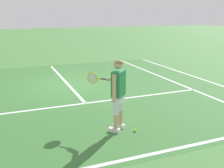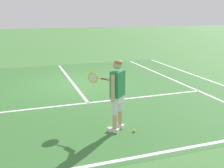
{
  "view_description": "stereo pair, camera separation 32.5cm",
  "coord_description": "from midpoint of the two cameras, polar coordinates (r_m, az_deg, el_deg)",
  "views": [
    {
      "loc": [
        -2.15,
        -10.09,
        2.75
      ],
      "look_at": [
        0.19,
        -4.23,
        1.05
      ],
      "focal_mm": 42.64,
      "sensor_mm": 36.0,
      "label": 1
    },
    {
      "loc": [
        -1.85,
        -10.2,
        2.75
      ],
      "look_at": [
        0.19,
        -4.23,
        1.05
      ],
      "focal_mm": 42.64,
      "sensor_mm": 36.0,
      "label": 2
    }
  ],
  "objects": [
    {
      "name": "tennis_ball_near_feet",
      "position": [
        6.44,
        6.22,
        -9.95
      ],
      "size": [
        0.07,
        0.07,
        0.07
      ],
      "primitive_type": "sphere",
      "color": "#CCE02D",
      "rests_on": "ground"
    },
    {
      "name": "court_inner_surface",
      "position": [
        9.75,
        -6.27,
        -1.38
      ],
      "size": [
        10.98,
        10.27,
        0.0
      ],
      "primitive_type": "cube",
      "color": "#387033",
      "rests_on": "ground"
    },
    {
      "name": "line_service",
      "position": [
        8.39,
        -4.05,
        -4.06
      ],
      "size": [
        8.23,
        0.1,
        0.01
      ],
      "primitive_type": "cube",
      "color": "white",
      "rests_on": "ground"
    },
    {
      "name": "ground_plane",
      "position": [
        10.7,
        -7.47,
        0.06
      ],
      "size": [
        80.0,
        80.0,
        0.0
      ],
      "primitive_type": "plane",
      "color": "#477F3D"
    },
    {
      "name": "line_baseline",
      "position": [
        5.4,
        5.87,
        -15.56
      ],
      "size": [
        10.98,
        0.1,
        0.01
      ],
      "primitive_type": "cube",
      "color": "white",
      "rests_on": "ground"
    },
    {
      "name": "line_singles_right",
      "position": [
        11.33,
        14.46,
        0.57
      ],
      "size": [
        0.1,
        9.87,
        0.01
      ],
      "primitive_type": "cube",
      "color": "white",
      "rests_on": "ground"
    },
    {
      "name": "line_centre_service",
      "position": [
        11.39,
        -8.21,
        0.98
      ],
      "size": [
        0.1,
        6.4,
        0.01
      ],
      "primitive_type": "cube",
      "color": "white",
      "rests_on": "ground"
    },
    {
      "name": "tennis_player",
      "position": [
        6.21,
        2.49,
        -1.41
      ],
      "size": [
        0.73,
        1.16,
        1.71
      ],
      "color": "white",
      "rests_on": "ground"
    },
    {
      "name": "line_doubles_right",
      "position": [
        12.13,
        19.92,
        1.08
      ],
      "size": [
        0.1,
        9.87,
        0.01
      ],
      "primitive_type": "cube",
      "color": "white",
      "rests_on": "ground"
    }
  ]
}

